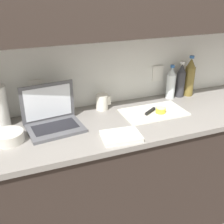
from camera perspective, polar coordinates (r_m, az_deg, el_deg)
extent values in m
plane|color=#564C47|center=(2.45, 8.29, -19.86)|extent=(12.00, 12.00, 0.00)
cube|color=white|center=(2.08, 5.98, 13.22)|extent=(5.20, 0.06, 2.60)
cube|color=white|center=(1.89, -15.29, 4.59)|extent=(0.09, 0.01, 0.12)
cube|color=white|center=(2.16, 9.28, 7.75)|extent=(0.09, 0.01, 0.12)
cube|color=#332823|center=(2.17, 8.99, -11.63)|extent=(2.24, 0.57, 0.88)
cube|color=gray|center=(1.93, 9.89, -0.77)|extent=(2.31, 0.61, 0.03)
cube|color=#515156|center=(1.73, -11.44, -3.25)|extent=(0.35, 0.28, 0.02)
cube|color=black|center=(1.72, -11.47, -2.94)|extent=(0.28, 0.17, 0.00)
cube|color=#515156|center=(1.77, -12.91, 1.93)|extent=(0.33, 0.05, 0.24)
cube|color=white|center=(1.77, -12.86, 1.87)|extent=(0.29, 0.04, 0.20)
cube|color=silver|center=(1.93, 8.44, -0.03)|extent=(0.43, 0.25, 0.01)
cube|color=silver|center=(2.02, 9.56, 1.21)|extent=(0.15, 0.11, 0.00)
cylinder|color=black|center=(1.90, 7.75, 0.16)|extent=(0.10, 0.08, 0.02)
cylinder|color=yellow|center=(1.91, 9.86, 0.32)|extent=(0.07, 0.07, 0.03)
cylinder|color=#F4EAA3|center=(1.91, 9.90, 0.80)|extent=(0.06, 0.06, 0.00)
cylinder|color=olive|center=(2.25, 15.38, 6.04)|extent=(0.08, 0.08, 0.22)
cone|color=olive|center=(2.21, 15.82, 9.62)|extent=(0.07, 0.07, 0.07)
cylinder|color=#3366B2|center=(2.20, 15.95, 10.71)|extent=(0.03, 0.03, 0.02)
cylinder|color=#333338|center=(2.21, 13.71, 5.52)|extent=(0.07, 0.07, 0.20)
cone|color=#333338|center=(2.17, 14.06, 8.70)|extent=(0.06, 0.06, 0.06)
cylinder|color=white|center=(2.16, 14.17, 9.67)|extent=(0.03, 0.03, 0.02)
cylinder|color=silver|center=(2.17, 11.83, 5.13)|extent=(0.07, 0.07, 0.19)
cone|color=silver|center=(2.13, 12.11, 8.15)|extent=(0.06, 0.06, 0.05)
cylinder|color=#3366B2|center=(2.12, 12.20, 9.08)|extent=(0.03, 0.03, 0.02)
cylinder|color=silver|center=(1.94, -2.05, 2.03)|extent=(0.08, 0.08, 0.11)
cube|color=silver|center=(1.95, -0.61, 2.40)|extent=(0.02, 0.01, 0.06)
cylinder|color=beige|center=(1.66, -20.24, -4.76)|extent=(0.17, 0.17, 0.06)
cube|color=silver|center=(1.60, 1.84, -4.94)|extent=(0.23, 0.18, 0.02)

